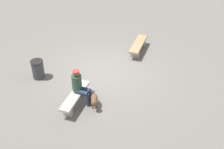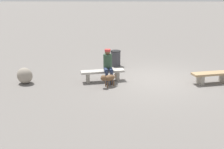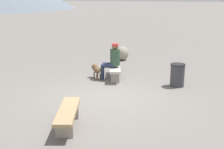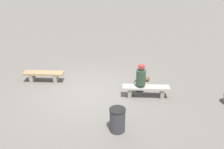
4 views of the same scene
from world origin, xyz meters
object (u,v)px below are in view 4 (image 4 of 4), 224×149
Objects in this scene: bench_right at (146,89)px; dog at (142,81)px; seated_person at (141,78)px; trash_bin at (117,120)px; bench_left at (44,75)px.

bench_right is 0.66m from dog.
dog is (-0.02, 0.58, -0.40)m from seated_person.
seated_person is at bearing 155.95° from bench_right.
dog is 0.80× the size of trash_bin.
dog is at bearing 84.90° from trash_bin.
bench_right is at bearing -20.02° from seated_person.
bench_right reaches higher than bench_left.
dog is at bearing 97.46° from bench_right.
seated_person is at bearing -14.46° from bench_left.
trash_bin is at bearing -130.49° from dog.
seated_person is at bearing -123.20° from dog.
bench_right is at bearing -104.53° from dog.
trash_bin is at bearing -115.95° from bench_right.
seated_person is (4.01, -0.07, 0.44)m from bench_left.
bench_left is 4.02m from dog.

